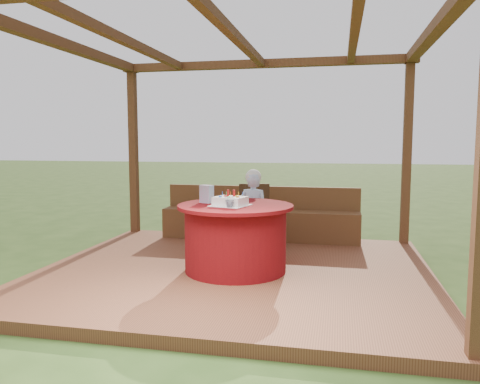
# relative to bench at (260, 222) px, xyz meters

# --- Properties ---
(ground) EXTENTS (60.00, 60.00, 0.00)m
(ground) POSITION_rel_bench_xyz_m (0.00, -1.72, -0.38)
(ground) COLOR #2A4416
(ground) RESTS_ON ground
(deck) EXTENTS (4.50, 4.00, 0.12)m
(deck) POSITION_rel_bench_xyz_m (0.00, -1.72, -0.32)
(deck) COLOR brown
(deck) RESTS_ON ground
(pergola) EXTENTS (4.50, 4.00, 2.72)m
(pergola) POSITION_rel_bench_xyz_m (0.00, -1.72, 2.02)
(pergola) COLOR brown
(pergola) RESTS_ON deck
(bench) EXTENTS (3.00, 0.42, 0.80)m
(bench) POSITION_rel_bench_xyz_m (0.00, 0.00, 0.00)
(bench) COLOR brown
(bench) RESTS_ON deck
(table) EXTENTS (1.32, 1.32, 0.77)m
(table) POSITION_rel_bench_xyz_m (0.02, -1.81, 0.13)
(table) COLOR maroon
(table) RESTS_ON deck
(chair) EXTENTS (0.51, 0.51, 0.89)m
(chair) POSITION_rel_bench_xyz_m (0.01, -0.54, 0.23)
(chair) COLOR #362211
(chair) RESTS_ON deck
(elderly_woman) EXTENTS (0.42, 0.30, 1.13)m
(elderly_woman) POSITION_rel_bench_xyz_m (0.07, -0.97, 0.31)
(elderly_woman) COLOR #9CC1E8
(elderly_woman) RESTS_ON deck
(birthday_cake) EXTENTS (0.47, 0.47, 0.18)m
(birthday_cake) POSITION_rel_bench_xyz_m (-0.02, -1.91, 0.56)
(birthday_cake) COLOR white
(birthday_cake) RESTS_ON table
(gift_bag) EXTENTS (0.17, 0.14, 0.21)m
(gift_bag) POSITION_rel_bench_xyz_m (-0.34, -1.73, 0.61)
(gift_bag) COLOR pink
(gift_bag) RESTS_ON table
(drinking_glass) EXTENTS (0.11, 0.11, 0.09)m
(drinking_glass) POSITION_rel_bench_xyz_m (0.02, -2.08, 0.55)
(drinking_glass) COLOR white
(drinking_glass) RESTS_ON table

